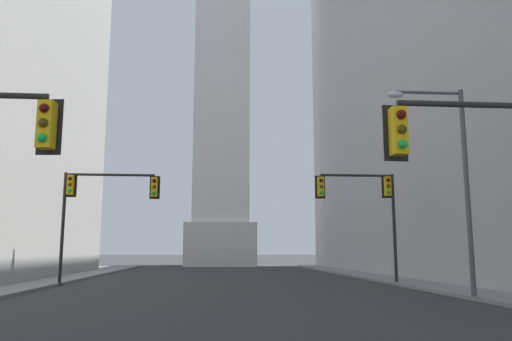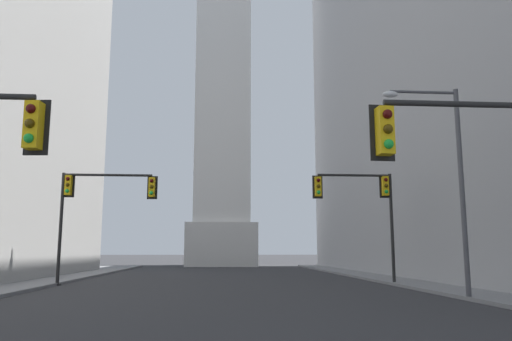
# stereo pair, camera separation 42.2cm
# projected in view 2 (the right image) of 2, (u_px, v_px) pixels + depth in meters

# --- Properties ---
(sidewalk_right) EXTENTS (5.00, 71.69, 0.15)m
(sidewalk_right) POSITION_uv_depth(u_px,v_px,m) (472.00, 289.00, 23.46)
(sidewalk_right) COLOR slate
(sidewalk_right) RESTS_ON ground_plane
(traffic_light_mid_left) EXTENTS (5.40, 0.50, 6.19)m
(traffic_light_mid_left) POSITION_uv_depth(u_px,v_px,m) (94.00, 199.00, 27.86)
(traffic_light_mid_left) COLOR black
(traffic_light_mid_left) RESTS_ON ground_plane
(traffic_light_mid_right) EXTENTS (4.66, 0.50, 6.21)m
(traffic_light_mid_right) POSITION_uv_depth(u_px,v_px,m) (365.00, 200.00, 28.23)
(traffic_light_mid_right) COLOR black
(traffic_light_mid_right) RESTS_ON ground_plane
(street_lamp) EXTENTS (3.16, 0.36, 8.38)m
(street_lamp) POSITION_uv_depth(u_px,v_px,m) (449.00, 167.00, 19.78)
(street_lamp) COLOR #4C4C51
(street_lamp) RESTS_ON ground_plane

